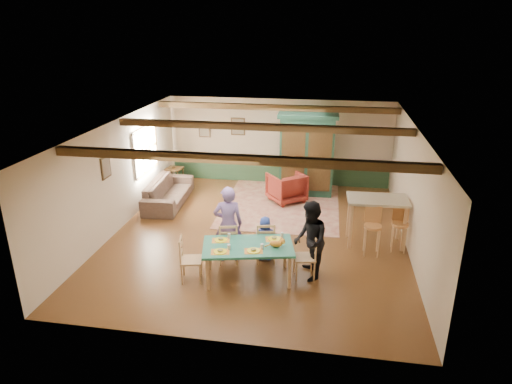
% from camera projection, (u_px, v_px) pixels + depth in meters
% --- Properties ---
extents(floor, '(8.00, 8.00, 0.00)m').
position_uv_depth(floor, '(258.00, 235.00, 11.15)').
color(floor, '#4F2D16').
rests_on(floor, ground).
extents(wall_back, '(7.00, 0.02, 2.70)m').
position_uv_depth(wall_back, '(279.00, 142.00, 14.38)').
color(wall_back, beige).
rests_on(wall_back, floor).
extents(wall_left, '(0.02, 8.00, 2.70)m').
position_uv_depth(wall_left, '(118.00, 176.00, 11.23)').
color(wall_left, beige).
rests_on(wall_left, floor).
extents(wall_right, '(0.02, 8.00, 2.70)m').
position_uv_depth(wall_right, '(413.00, 192.00, 10.13)').
color(wall_right, beige).
rests_on(wall_right, floor).
extents(ceiling, '(7.00, 8.00, 0.02)m').
position_uv_depth(ceiling, '(258.00, 127.00, 10.21)').
color(ceiling, silver).
rests_on(ceiling, wall_back).
extents(wainscot_back, '(6.95, 0.03, 0.90)m').
position_uv_depth(wainscot_back, '(278.00, 169.00, 14.67)').
color(wainscot_back, '#213D26').
rests_on(wainscot_back, floor).
extents(ceiling_beam_front, '(6.95, 0.16, 0.16)m').
position_uv_depth(ceiling_beam_front, '(237.00, 159.00, 8.12)').
color(ceiling_beam_front, '#32210E').
rests_on(ceiling_beam_front, ceiling).
extents(ceiling_beam_mid, '(6.95, 0.16, 0.16)m').
position_uv_depth(ceiling_beam_mid, '(261.00, 127.00, 10.61)').
color(ceiling_beam_mid, '#32210E').
rests_on(ceiling_beam_mid, ceiling).
extents(ceiling_beam_back, '(6.95, 0.16, 0.16)m').
position_uv_depth(ceiling_beam_back, '(275.00, 107.00, 13.01)').
color(ceiling_beam_back, '#32210E').
rests_on(ceiling_beam_back, ceiling).
extents(window_left, '(0.06, 1.60, 1.30)m').
position_uv_depth(window_left, '(146.00, 150.00, 12.72)').
color(window_left, white).
rests_on(window_left, wall_left).
extents(picture_left_wall, '(0.04, 0.42, 0.52)m').
position_uv_depth(picture_left_wall, '(106.00, 167.00, 10.53)').
color(picture_left_wall, gray).
rests_on(picture_left_wall, wall_left).
extents(picture_back_a, '(0.45, 0.04, 0.55)m').
position_uv_depth(picture_back_a, '(238.00, 127.00, 14.39)').
color(picture_back_a, gray).
rests_on(picture_back_a, wall_back).
extents(picture_back_b, '(0.38, 0.04, 0.48)m').
position_uv_depth(picture_back_b, '(204.00, 130.00, 14.62)').
color(picture_back_b, gray).
rests_on(picture_back_b, wall_back).
extents(dining_table, '(1.95, 1.35, 0.74)m').
position_uv_depth(dining_table, '(248.00, 262.00, 9.17)').
color(dining_table, '#216B55').
rests_on(dining_table, floor).
extents(dining_chair_far_left, '(0.50, 0.51, 0.94)m').
position_uv_depth(dining_chair_far_left, '(229.00, 242.00, 9.78)').
color(dining_chair_far_left, tan).
rests_on(dining_chair_far_left, floor).
extents(dining_chair_far_right, '(0.50, 0.51, 0.94)m').
position_uv_depth(dining_chair_far_right, '(265.00, 241.00, 9.82)').
color(dining_chair_far_right, tan).
rests_on(dining_chair_far_right, floor).
extents(dining_chair_end_left, '(0.51, 0.50, 0.94)m').
position_uv_depth(dining_chair_end_left, '(191.00, 259.00, 9.08)').
color(dining_chair_end_left, tan).
rests_on(dining_chair_end_left, floor).
extents(dining_chair_end_right, '(0.51, 0.50, 0.94)m').
position_uv_depth(dining_chair_end_right, '(305.00, 256.00, 9.18)').
color(dining_chair_end_right, tan).
rests_on(dining_chair_end_right, floor).
extents(person_man, '(0.70, 0.53, 1.71)m').
position_uv_depth(person_man, '(228.00, 224.00, 9.72)').
color(person_man, '#755A9B').
rests_on(person_man, floor).
extents(person_woman, '(0.77, 0.91, 1.63)m').
position_uv_depth(person_woman, '(310.00, 241.00, 9.07)').
color(person_woman, black).
rests_on(person_woman, floor).
extents(person_child, '(0.54, 0.41, 0.99)m').
position_uv_depth(person_child, '(265.00, 238.00, 9.88)').
color(person_child, '#253C95').
rests_on(person_child, floor).
extents(cat, '(0.38, 0.21, 0.18)m').
position_uv_depth(cat, '(276.00, 243.00, 8.94)').
color(cat, orange).
rests_on(cat, dining_table).
extents(place_setting_near_left, '(0.45, 0.38, 0.11)m').
position_uv_depth(place_setting_near_left, '(220.00, 250.00, 8.76)').
color(place_setting_near_left, yellow).
rests_on(place_setting_near_left, dining_table).
extents(place_setting_near_center, '(0.45, 0.38, 0.11)m').
position_uv_depth(place_setting_near_center, '(254.00, 249.00, 8.79)').
color(place_setting_near_center, yellow).
rests_on(place_setting_near_center, dining_table).
extents(place_setting_far_left, '(0.45, 0.38, 0.11)m').
position_uv_depth(place_setting_far_left, '(221.00, 238.00, 9.22)').
color(place_setting_far_left, yellow).
rests_on(place_setting_far_left, dining_table).
extents(place_setting_far_right, '(0.45, 0.38, 0.11)m').
position_uv_depth(place_setting_far_right, '(274.00, 237.00, 9.27)').
color(place_setting_far_right, yellow).
rests_on(place_setting_far_right, dining_table).
extents(area_rug, '(3.28, 3.88, 0.01)m').
position_uv_depth(area_rug, '(281.00, 205.00, 13.02)').
color(area_rug, '#C9B291').
rests_on(area_rug, floor).
extents(armoire, '(1.75, 0.74, 2.44)m').
position_uv_depth(armoire, '(307.00, 155.00, 13.45)').
color(armoire, '#16392A').
rests_on(armoire, floor).
extents(armchair, '(1.29, 1.30, 0.85)m').
position_uv_depth(armchair, '(286.00, 187.00, 13.14)').
color(armchair, '#4C110F').
rests_on(armchair, floor).
extents(sofa, '(1.08, 2.43, 0.69)m').
position_uv_depth(sofa, '(169.00, 192.00, 13.03)').
color(sofa, '#45332B').
rests_on(sofa, floor).
extents(end_table, '(0.53, 0.53, 0.59)m').
position_uv_depth(end_table, '(175.00, 177.00, 14.45)').
color(end_table, '#32210E').
rests_on(end_table, floor).
extents(table_lamp, '(0.33, 0.33, 0.54)m').
position_uv_depth(table_lamp, '(174.00, 160.00, 14.26)').
color(table_lamp, tan).
rests_on(table_lamp, end_table).
extents(counter_table, '(1.40, 0.86, 1.14)m').
position_uv_depth(counter_table, '(376.00, 221.00, 10.56)').
color(counter_table, beige).
rests_on(counter_table, floor).
extents(bar_stool_left, '(0.39, 0.43, 1.10)m').
position_uv_depth(bar_stool_left, '(372.00, 232.00, 10.07)').
color(bar_stool_left, tan).
rests_on(bar_stool_left, floor).
extents(bar_stool_right, '(0.41, 0.44, 1.05)m').
position_uv_depth(bar_stool_right, '(400.00, 229.00, 10.25)').
color(bar_stool_right, tan).
rests_on(bar_stool_right, floor).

